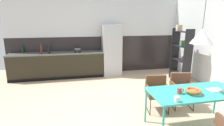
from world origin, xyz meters
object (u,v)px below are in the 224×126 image
object	(u,v)px
open_book	(215,90)
mug_short_terracotta	(177,99)
refrigerator_column	(111,50)
bottle_vinegar_dark	(41,50)
armchair_corner_seat	(182,86)
cooking_pot	(78,51)
armchair_far_side	(157,89)
open_shelf_unit	(181,53)
bottle_oil_tall	(49,50)
pendant_lamp_over_table_near	(202,36)
dining_table	(195,94)
fruit_bowl	(193,91)
bottle_wine_green	(23,50)
mug_wide_latte	(180,91)

from	to	relation	value
open_book	mug_short_terracotta	world-z (taller)	mug_short_terracotta
refrigerator_column	bottle_vinegar_dark	xyz separation A→B (m)	(-2.41, -0.10, 0.11)
armchair_corner_seat	cooking_pot	bearing A→B (deg)	-37.06
mug_short_terracotta	bottle_vinegar_dark	xyz separation A→B (m)	(-2.65, 3.83, 0.25)
armchair_far_side	cooking_pot	bearing A→B (deg)	-49.30
cooking_pot	open_shelf_unit	xyz separation A→B (m)	(3.29, -1.09, -0.03)
open_book	open_shelf_unit	xyz separation A→B (m)	(0.88, 2.46, 0.20)
bottle_oil_tall	pendant_lamp_over_table_near	bearing A→B (deg)	-49.94
armchair_far_side	bottle_vinegar_dark	bearing A→B (deg)	-34.39
dining_table	open_shelf_unit	bearing A→B (deg)	62.50
pendant_lamp_over_table_near	armchair_far_side	bearing A→B (deg)	114.15
refrigerator_column	bottle_oil_tall	distance (m)	2.18
mug_short_terracotta	bottle_vinegar_dark	bearing A→B (deg)	124.69
pendant_lamp_over_table_near	dining_table	bearing A→B (deg)	-90.00
fruit_bowl	armchair_far_side	bearing A→B (deg)	104.92
armchair_corner_seat	bottle_vinegar_dark	xyz separation A→B (m)	(-3.50, 2.70, 0.52)
open_book	bottle_wine_green	bearing A→B (deg)	137.94
armchair_corner_seat	mug_short_terracotta	bearing A→B (deg)	65.55
open_book	open_shelf_unit	size ratio (longest dim) A/B	0.14
mug_wide_latte	open_shelf_unit	size ratio (longest dim) A/B	0.07
bottle_wine_green	bottle_oil_tall	bearing A→B (deg)	-16.68
dining_table	open_book	bearing A→B (deg)	-3.07
dining_table	refrigerator_column	bearing A→B (deg)	102.43
pendant_lamp_over_table_near	mug_short_terracotta	bearing A→B (deg)	-151.40
armchair_far_side	bottle_oil_tall	world-z (taller)	bottle_oil_tall
refrigerator_column	pendant_lamp_over_table_near	distance (m)	3.79
bottle_vinegar_dark	bottle_wine_green	distance (m)	0.71
armchair_far_side	bottle_oil_tall	size ratio (longest dim) A/B	2.54
refrigerator_column	cooking_pot	size ratio (longest dim) A/B	8.06
mug_short_terracotta	cooking_pot	distance (m)	4.10
refrigerator_column	fruit_bowl	xyz separation A→B (m)	(0.68, -3.72, -0.13)
armchair_corner_seat	open_book	size ratio (longest dim) A/B	3.05
open_book	bottle_wine_green	distance (m)	5.72
bottle_vinegar_dark	cooking_pot	bearing A→B (deg)	0.22
refrigerator_column	bottle_wine_green	xyz separation A→B (m)	(-3.06, 0.18, 0.08)
refrigerator_column	armchair_far_side	bearing A→B (deg)	-81.01
bottle_oil_tall	pendant_lamp_over_table_near	xyz separation A→B (m)	(2.98, -3.54, 0.69)
armchair_corner_seat	armchair_far_side	bearing A→B (deg)	15.80
mug_wide_latte	bottle_vinegar_dark	world-z (taller)	bottle_vinegar_dark
cooking_pot	bottle_vinegar_dark	xyz separation A→B (m)	(-1.19, -0.00, 0.07)
dining_table	mug_wide_latte	bearing A→B (deg)	-175.26
fruit_bowl	mug_wide_latte	distance (m)	0.23
refrigerator_column	mug_short_terracotta	size ratio (longest dim) A/B	15.08
bottle_wine_green	open_shelf_unit	bearing A→B (deg)	-14.96
fruit_bowl	bottle_vinegar_dark	xyz separation A→B (m)	(-3.09, 3.62, 0.24)
open_book	fruit_bowl	bearing A→B (deg)	-172.29
mug_short_terracotta	open_shelf_unit	bearing A→B (deg)	56.23
cooking_pot	open_shelf_unit	size ratio (longest dim) A/B	0.12
armchair_corner_seat	pendant_lamp_over_table_near	xyz separation A→B (m)	(-0.29, -0.82, 1.21)
cooking_pot	mug_wide_latte	bearing A→B (deg)	-64.75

